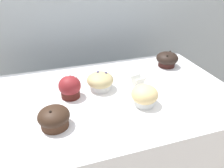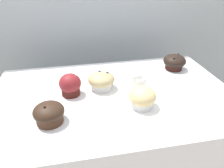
{
  "view_description": "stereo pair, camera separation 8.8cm",
  "coord_description": "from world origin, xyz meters",
  "px_view_note": "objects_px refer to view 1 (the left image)",
  "views": [
    {
      "loc": [
        -0.25,
        -0.73,
        1.41
      ],
      "look_at": [
        -0.01,
        0.01,
        0.97
      ],
      "focal_mm": 35.0,
      "sensor_mm": 36.0,
      "label": 1
    },
    {
      "loc": [
        -0.16,
        -0.75,
        1.41
      ],
      "look_at": [
        -0.01,
        0.01,
        0.97
      ],
      "focal_mm": 35.0,
      "sensor_mm": 36.0,
      "label": 2
    }
  ],
  "objects_px": {
    "muffin_front_center": "(54,118)",
    "muffin_back_left": "(144,96)",
    "muffin_front_right": "(70,87)",
    "muffin_back_right": "(167,59)",
    "muffin_front_left": "(100,81)"
  },
  "relations": [
    {
      "from": "muffin_front_left",
      "to": "muffin_front_right",
      "type": "relative_size",
      "value": 1.19
    },
    {
      "from": "muffin_front_center",
      "to": "muffin_front_right",
      "type": "relative_size",
      "value": 1.1
    },
    {
      "from": "muffin_back_right",
      "to": "muffin_front_right",
      "type": "relative_size",
      "value": 1.17
    },
    {
      "from": "muffin_back_left",
      "to": "muffin_front_left",
      "type": "height_order",
      "value": "muffin_back_left"
    },
    {
      "from": "muffin_back_right",
      "to": "muffin_front_left",
      "type": "bearing_deg",
      "value": -162.82
    },
    {
      "from": "muffin_front_center",
      "to": "muffin_front_right",
      "type": "distance_m",
      "value": 0.18
    },
    {
      "from": "muffin_front_center",
      "to": "muffin_back_left",
      "type": "relative_size",
      "value": 1.03
    },
    {
      "from": "muffin_front_center",
      "to": "muffin_back_left",
      "type": "height_order",
      "value": "muffin_back_left"
    },
    {
      "from": "muffin_front_left",
      "to": "muffin_front_center",
      "type": "bearing_deg",
      "value": -137.85
    },
    {
      "from": "muffin_front_center",
      "to": "muffin_back_left",
      "type": "xyz_separation_m",
      "value": [
        0.34,
        0.03,
        0.0
      ]
    },
    {
      "from": "muffin_front_left",
      "to": "muffin_front_right",
      "type": "height_order",
      "value": "muffin_front_right"
    },
    {
      "from": "muffin_back_left",
      "to": "muffin_front_left",
      "type": "bearing_deg",
      "value": 128.4
    },
    {
      "from": "muffin_front_center",
      "to": "muffin_back_right",
      "type": "relative_size",
      "value": 0.94
    },
    {
      "from": "muffin_back_left",
      "to": "muffin_back_right",
      "type": "distance_m",
      "value": 0.38
    },
    {
      "from": "muffin_front_center",
      "to": "muffin_front_left",
      "type": "distance_m",
      "value": 0.28
    }
  ]
}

